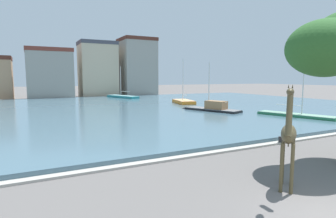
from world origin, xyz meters
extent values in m
cube|color=#476675|center=(0.00, 31.54, 0.18)|extent=(81.75, 46.72, 0.35)
cube|color=#ADA89E|center=(0.00, 7.93, 0.06)|extent=(81.75, 0.50, 0.12)
cylinder|color=#4C4228|center=(0.37, 2.07, 0.96)|extent=(0.14, 0.14, 1.92)
cylinder|color=#4C4228|center=(0.15, 2.36, 0.96)|extent=(0.14, 0.14, 1.92)
cylinder|color=#4C4228|center=(1.13, 2.67, 0.96)|extent=(0.14, 0.14, 1.92)
cylinder|color=#4C4228|center=(0.90, 2.95, 0.96)|extent=(0.14, 0.14, 1.92)
ellipsoid|color=#4C4228|center=(0.64, 2.51, 2.19)|extent=(1.51, 1.36, 0.73)
cylinder|color=#4C4228|center=(-0.09, 1.94, 3.11)|extent=(0.92, 0.79, 1.64)
ellipsoid|color=#4C4228|center=(-0.41, 1.68, 3.88)|extent=(0.51, 0.47, 0.24)
cone|color=#4C4228|center=(-0.38, 1.64, 4.07)|extent=(0.05, 0.05, 0.14)
cone|color=#4C4228|center=(-0.45, 1.73, 4.07)|extent=(0.05, 0.05, 0.14)
cylinder|color=#4C4228|center=(1.19, 2.95, 1.89)|extent=(0.19, 0.16, 0.78)
cube|color=black|center=(11.59, 22.41, 0.29)|extent=(4.24, 7.36, 0.57)
ellipsoid|color=black|center=(10.43, 25.59, 0.29)|extent=(2.47, 2.93, 0.54)
cube|color=slate|center=(11.59, 22.41, 0.60)|extent=(4.15, 7.21, 0.06)
cube|color=#9E7047|center=(11.77, 21.90, 1.12)|extent=(2.11, 2.80, 0.97)
cylinder|color=silver|center=(11.41, 22.91, 3.42)|extent=(0.12, 0.12, 5.69)
cylinder|color=silver|center=(11.83, 21.73, 1.47)|extent=(0.93, 2.37, 0.08)
cube|color=teal|center=(8.61, 48.52, 0.38)|extent=(4.38, 8.44, 0.76)
ellipsoid|color=teal|center=(7.36, 52.25, 0.38)|extent=(2.50, 3.28, 0.73)
cube|color=#6EA5A8|center=(8.61, 48.52, 0.79)|extent=(4.29, 8.27, 0.06)
cylinder|color=silver|center=(8.41, 49.11, 3.70)|extent=(0.12, 0.12, 5.87)
cylinder|color=silver|center=(8.87, 47.73, 1.66)|extent=(0.99, 2.78, 0.08)
cube|color=orange|center=(13.47, 32.54, 0.41)|extent=(3.27, 5.60, 0.82)
ellipsoid|color=orange|center=(13.97, 34.99, 0.41)|extent=(2.36, 2.21, 0.78)
cube|color=#E2A56E|center=(13.47, 32.54, 0.85)|extent=(3.21, 5.49, 0.06)
cylinder|color=silver|center=(13.55, 32.93, 4.08)|extent=(0.12, 0.12, 6.52)
cylinder|color=silver|center=(13.36, 32.03, 1.72)|extent=(0.45, 1.82, 0.08)
cube|color=#236B42|center=(16.32, 14.39, 0.30)|extent=(3.83, 7.85, 0.60)
ellipsoid|color=#236B42|center=(17.40, 10.88, 0.30)|extent=(2.19, 3.01, 0.57)
cube|color=gray|center=(16.32, 14.39, 0.63)|extent=(3.75, 7.70, 0.06)
cylinder|color=silver|center=(16.49, 13.83, 3.27)|extent=(0.12, 0.12, 5.35)
cylinder|color=silver|center=(16.09, 15.13, 1.50)|extent=(0.87, 2.60, 0.08)
ellipsoid|color=#2D6028|center=(4.27, 3.64, 5.73)|extent=(3.60, 3.60, 2.70)
cylinder|color=#232326|center=(6.41, 7.78, 0.25)|extent=(0.24, 0.24, 0.50)
cube|color=gray|center=(-4.15, 57.29, 4.79)|extent=(8.84, 6.25, 9.58)
cube|color=brown|center=(-4.15, 57.29, 9.98)|extent=(9.01, 6.38, 0.80)
cube|color=#C6B293|center=(6.09, 58.86, 5.84)|extent=(7.99, 6.52, 11.69)
cube|color=#42424C|center=(6.09, 58.86, 12.09)|extent=(8.15, 6.66, 0.80)
cube|color=gray|center=(15.54, 58.65, 6.49)|extent=(7.77, 7.96, 12.98)
cube|color=#51281E|center=(15.54, 58.65, 13.38)|extent=(7.92, 8.12, 0.80)
camera|label=1|loc=(-8.25, -4.64, 4.35)|focal=29.27mm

